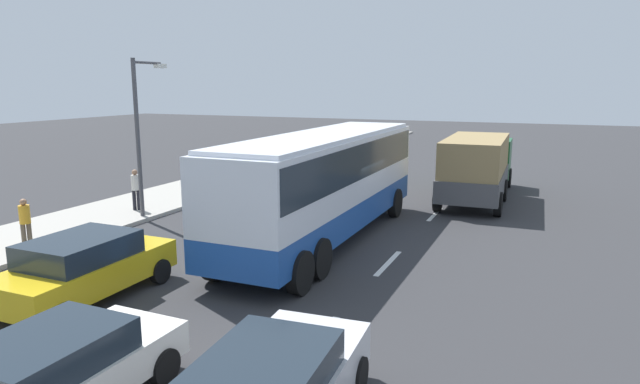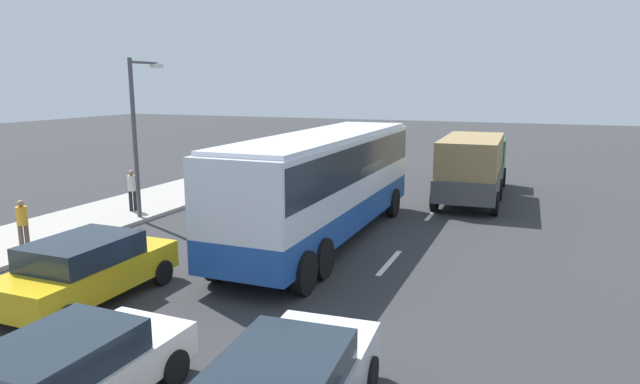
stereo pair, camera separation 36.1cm
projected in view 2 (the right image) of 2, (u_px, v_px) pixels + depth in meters
The scene contains 10 objects.
ground_plane at pixel (342, 233), 18.94m from camera, with size 120.00×120.00×0.00m, color #333335.
sidewalk_curb at pixel (127, 209), 22.35m from camera, with size 80.00×4.00×0.15m, color #A8A399.
lane_centreline at pixel (359, 297), 13.28m from camera, with size 29.43×0.16×0.01m.
coach_bus at pixel (325, 175), 17.65m from camera, with size 11.52×2.78×3.53m.
cargo_truck at pixel (473, 164), 24.52m from camera, with size 8.46×2.80×2.84m.
car_white_minivan at pixel (67, 375), 8.27m from camera, with size 4.12×1.93×1.41m.
car_yellow_taxi at pixel (86, 268), 12.87m from camera, with size 4.40×2.02×1.56m.
pedestrian_near_curb at pixel (22, 221), 16.50m from camera, with size 0.32×0.32×1.52m.
pedestrian_at_crossing at pixel (132, 188), 21.51m from camera, with size 0.32×0.32×1.62m.
street_lamp at pixel (138, 125), 20.25m from camera, with size 1.82×0.24×5.85m.
Camera 2 is at (-17.26, -6.14, 5.07)m, focal length 30.79 mm.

